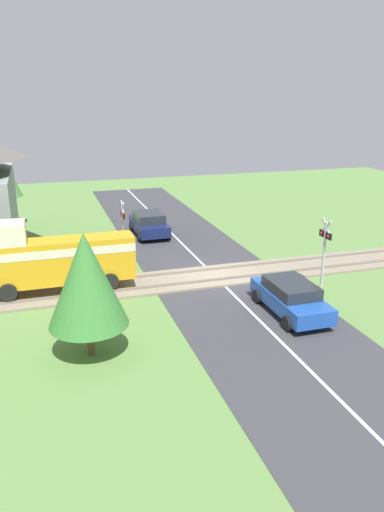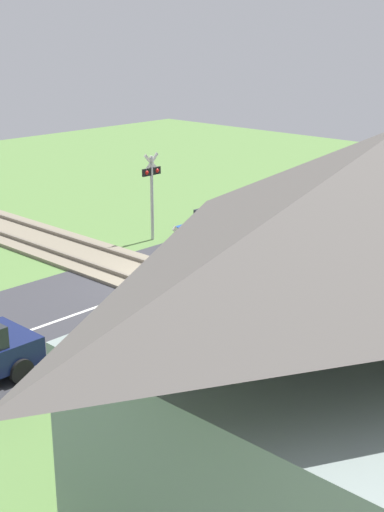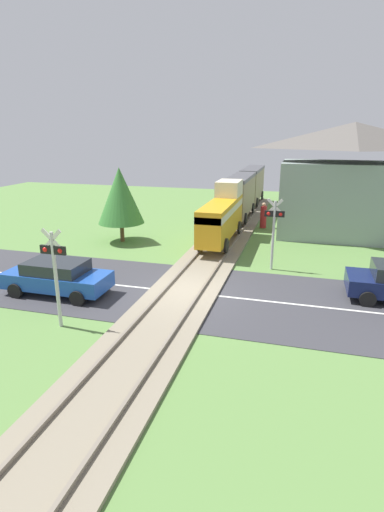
{
  "view_description": "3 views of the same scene",
  "coord_description": "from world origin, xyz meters",
  "px_view_note": "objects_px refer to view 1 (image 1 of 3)",
  "views": [
    {
      "loc": [
        -21.27,
        7.78,
        8.51
      ],
      "look_at": [
        0.0,
        1.2,
        1.2
      ],
      "focal_mm": 35.0,
      "sensor_mm": 36.0,
      "label": 1
    },
    {
      "loc": [
        14.99,
        15.36,
        7.89
      ],
      "look_at": [
        0.0,
        1.2,
        1.2
      ],
      "focal_mm": 50.0,
      "sensor_mm": 36.0,
      "label": 2
    },
    {
      "loc": [
        4.32,
        -14.33,
        6.24
      ],
      "look_at": [
        0.0,
        1.2,
        1.2
      ],
      "focal_mm": 28.0,
      "sensor_mm": 36.0,
      "label": 3
    }
  ],
  "objects_px": {
    "crossing_signal_east_approach": "(123,225)",
    "crossing_signal_west_approach": "(324,246)",
    "car_near_crossing": "(291,297)",
    "car_far_side": "(149,223)"
  },
  "relations": [
    {
      "from": "crossing_signal_east_approach",
      "to": "crossing_signal_west_approach",
      "type": "bearing_deg",
      "value": -129.09
    },
    {
      "from": "crossing_signal_east_approach",
      "to": "car_near_crossing",
      "type": "bearing_deg",
      "value": -146.33
    },
    {
      "from": "car_near_crossing",
      "to": "car_far_side",
      "type": "bearing_deg",
      "value": 12.41
    },
    {
      "from": "car_near_crossing",
      "to": "crossing_signal_east_approach",
      "type": "distance_m",
      "value": 9.69
    },
    {
      "from": "car_near_crossing",
      "to": "car_far_side",
      "type": "xyz_separation_m",
      "value": [
        13.09,
        2.88,
        0.03
      ]
    },
    {
      "from": "crossing_signal_west_approach",
      "to": "crossing_signal_east_approach",
      "type": "distance_m",
      "value": 9.99
    },
    {
      "from": "car_near_crossing",
      "to": "crossing_signal_west_approach",
      "type": "xyz_separation_m",
      "value": [
        1.68,
        -2.44,
        1.4
      ]
    },
    {
      "from": "car_far_side",
      "to": "crossing_signal_west_approach",
      "type": "xyz_separation_m",
      "value": [
        -11.4,
        -5.32,
        1.37
      ]
    },
    {
      "from": "car_far_side",
      "to": "crossing_signal_west_approach",
      "type": "bearing_deg",
      "value": -155.0
    },
    {
      "from": "car_near_crossing",
      "to": "crossing_signal_east_approach",
      "type": "xyz_separation_m",
      "value": [
        7.98,
        5.32,
        1.4
      ]
    }
  ]
}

